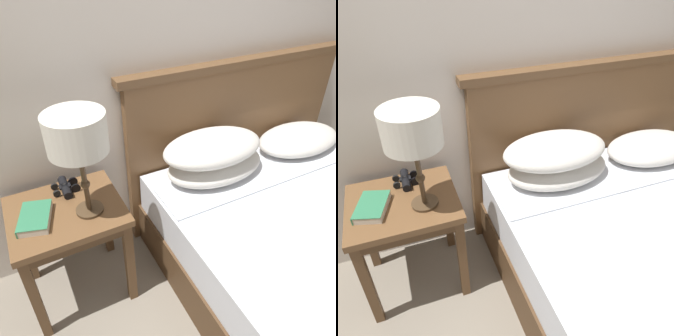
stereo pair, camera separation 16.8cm
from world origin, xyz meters
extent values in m
cube|color=silver|center=(0.00, 1.04, 1.30)|extent=(8.00, 0.06, 2.60)
cube|color=brown|center=(-0.49, 0.73, 0.58)|extent=(0.54, 0.46, 0.04)
cube|color=brown|center=(-0.49, 0.73, 0.54)|extent=(0.51, 0.43, 0.05)
cube|color=brown|center=(-0.73, 0.54, 0.28)|extent=(0.04, 0.04, 0.56)
cube|color=brown|center=(-0.26, 0.54, 0.28)|extent=(0.04, 0.04, 0.56)
cube|color=brown|center=(-0.73, 0.93, 0.28)|extent=(0.04, 0.04, 0.56)
cube|color=brown|center=(-0.26, 0.93, 0.28)|extent=(0.04, 0.04, 0.56)
cube|color=#4E3520|center=(0.69, 0.06, 0.14)|extent=(1.47, 1.76, 0.28)
cube|color=white|center=(0.69, 0.62, 0.52)|extent=(1.41, 0.28, 0.01)
cube|color=brown|center=(0.69, 0.97, 0.53)|extent=(1.54, 0.06, 1.05)
cube|color=brown|center=(0.69, 0.97, 1.08)|extent=(1.61, 0.10, 0.04)
ellipsoid|color=silver|center=(0.37, 0.73, 0.59)|extent=(0.60, 0.36, 0.15)
ellipsoid|color=silver|center=(1.03, 0.73, 0.59)|extent=(0.60, 0.36, 0.15)
ellipsoid|color=silver|center=(0.35, 0.73, 0.71)|extent=(0.60, 0.36, 0.15)
cylinder|color=#4C3823|center=(-0.39, 0.66, 0.60)|extent=(0.13, 0.13, 0.01)
cylinder|color=#4C3823|center=(-0.39, 0.66, 0.77)|extent=(0.02, 0.02, 0.32)
sphere|color=#4C3823|center=(-0.39, 0.66, 0.76)|extent=(0.04, 0.04, 0.04)
cylinder|color=silver|center=(-0.39, 0.66, 1.02)|extent=(0.26, 0.26, 0.17)
cube|color=silver|center=(-0.63, 0.71, 0.62)|extent=(0.18, 0.23, 0.04)
cube|color=#337F56|center=(-0.63, 0.71, 0.63)|extent=(0.18, 0.23, 0.00)
cube|color=#337F56|center=(-0.69, 0.73, 0.62)|extent=(0.06, 0.20, 0.04)
cylinder|color=black|center=(-0.46, 0.84, 0.62)|extent=(0.04, 0.10, 0.04)
cylinder|color=black|center=(-0.41, 0.84, 0.62)|extent=(0.05, 0.01, 0.05)
cylinder|color=black|center=(-0.51, 0.84, 0.62)|extent=(0.04, 0.01, 0.04)
cylinder|color=black|center=(-0.46, 0.90, 0.62)|extent=(0.04, 0.10, 0.04)
cylinder|color=black|center=(-0.41, 0.90, 0.62)|extent=(0.05, 0.01, 0.05)
cylinder|color=black|center=(-0.51, 0.90, 0.62)|extent=(0.04, 0.01, 0.04)
cube|color=black|center=(-0.46, 0.87, 0.63)|extent=(0.06, 0.04, 0.01)
cylinder|color=black|center=(-0.46, 0.87, 0.63)|extent=(0.02, 0.01, 0.02)
camera|label=1|loc=(-0.60, -0.55, 1.66)|focal=35.00mm
camera|label=2|loc=(-0.44, -0.62, 1.66)|focal=35.00mm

